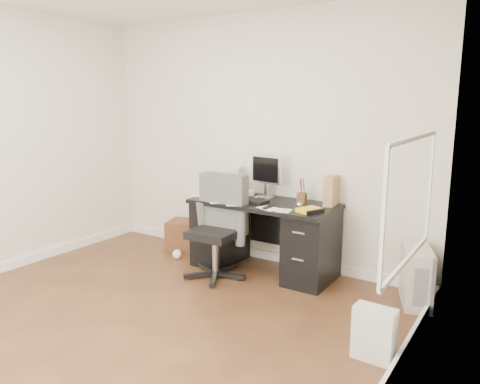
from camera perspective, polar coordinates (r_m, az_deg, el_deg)
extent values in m
plane|color=#442216|center=(4.01, -13.48, -15.51)|extent=(4.00, 4.00, 0.00)
cube|color=silver|center=(5.18, 2.04, 6.41)|extent=(4.00, 0.02, 2.70)
cube|color=silver|center=(2.56, 17.76, 0.88)|extent=(0.02, 4.00, 2.70)
cube|color=white|center=(5.43, 1.86, -7.39)|extent=(4.00, 0.03, 0.10)
cube|color=black|center=(4.83, 2.91, -1.41)|extent=(1.50, 0.70, 0.04)
cube|color=black|center=(5.21, -2.40, -4.72)|extent=(0.40, 0.60, 0.71)
cube|color=black|center=(4.69, 8.74, -6.68)|extent=(0.40, 0.60, 0.71)
cube|color=black|center=(5.17, 4.71, -3.71)|extent=(0.70, 0.03, 0.51)
cube|color=black|center=(4.85, 0.78, -0.93)|extent=(0.50, 0.23, 0.03)
sphere|color=silver|center=(4.56, 7.25, -1.59)|extent=(0.07, 0.07, 0.06)
cylinder|color=navy|center=(5.16, -3.84, 0.72)|extent=(0.11, 0.11, 0.19)
cube|color=silver|center=(5.19, -0.26, 1.41)|extent=(0.21, 0.29, 0.30)
cube|color=#A88051|center=(4.72, 11.10, 0.17)|extent=(0.15, 0.26, 0.29)
cube|color=yellow|center=(4.42, 8.50, -2.20)|extent=(0.24, 0.26, 0.04)
cube|color=beige|center=(4.47, 20.70, -9.56)|extent=(0.39, 0.55, 0.50)
cube|color=white|center=(3.50, 16.03, -16.27)|extent=(0.29, 0.22, 0.38)
cube|color=#472A15|center=(5.73, -6.92, -5.18)|extent=(0.44, 0.44, 0.35)
cube|color=slate|center=(4.94, 8.69, -8.91)|extent=(0.37, 0.33, 0.19)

